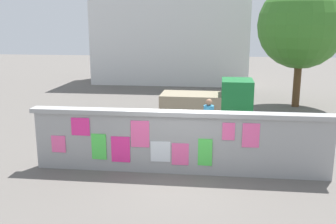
% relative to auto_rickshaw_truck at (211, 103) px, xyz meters
% --- Properties ---
extents(ground, '(60.00, 60.00, 0.00)m').
position_rel_auto_rickshaw_truck_xyz_m(ground, '(-0.81, 2.79, -0.90)').
color(ground, '#605B56').
extents(poster_wall, '(8.19, 0.42, 1.72)m').
position_rel_auto_rickshaw_truck_xyz_m(poster_wall, '(-0.82, -5.21, -0.02)').
color(poster_wall, '#9B9B9B').
rests_on(poster_wall, ground).
extents(auto_rickshaw_truck, '(3.63, 1.57, 1.85)m').
position_rel_auto_rickshaw_truck_xyz_m(auto_rickshaw_truck, '(0.00, 0.00, 0.00)').
color(auto_rickshaw_truck, black).
rests_on(auto_rickshaw_truck, ground).
extents(motorcycle, '(1.90, 0.56, 0.87)m').
position_rel_auto_rickshaw_truck_xyz_m(motorcycle, '(-2.96, -2.65, -0.44)').
color(motorcycle, black).
rests_on(motorcycle, ground).
extents(bicycle_near, '(1.66, 0.60, 0.95)m').
position_rel_auto_rickshaw_truck_xyz_m(bicycle_near, '(1.93, -3.23, -0.54)').
color(bicycle_near, black).
rests_on(bicycle_near, ground).
extents(person_walking, '(0.48, 0.48, 1.62)m').
position_rel_auto_rickshaw_truck_xyz_m(person_walking, '(-0.07, -2.89, 0.09)').
color(person_walking, '#BF6626').
rests_on(person_walking, ground).
extents(tree_roadside, '(4.09, 4.09, 5.95)m').
position_rel_auto_rickshaw_truck_xyz_m(tree_roadside, '(4.10, 3.96, 3.00)').
color(tree_roadside, brown).
rests_on(tree_roadside, ground).
extents(building_background, '(10.56, 4.97, 7.18)m').
position_rel_auto_rickshaw_truck_xyz_m(building_background, '(-2.88, 11.65, 2.71)').
color(building_background, silver).
rests_on(building_background, ground).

